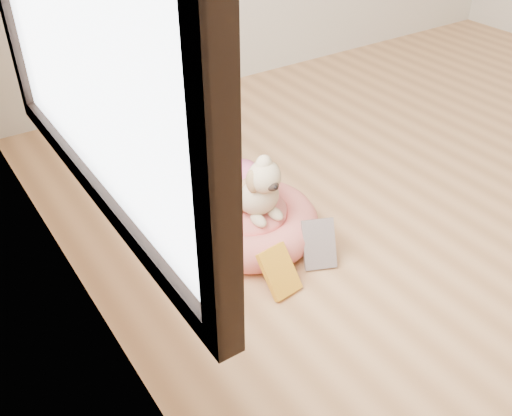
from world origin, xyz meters
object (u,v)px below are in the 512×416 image
pet_bed (249,223)px  book_yellow (279,271)px  book_white (319,244)px  dog (248,175)px

pet_bed → book_yellow: size_ratio=3.07×
pet_bed → book_white: bearing=-64.8°
pet_bed → book_white: book_white is taller
dog → book_white: dog is taller
book_yellow → dog: bearing=69.4°
pet_bed → dog: 0.23m
dog → book_yellow: dog is taller
dog → book_yellow: 0.42m
book_yellow → pet_bed: bearing=69.4°
book_yellow → book_white: 0.23m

